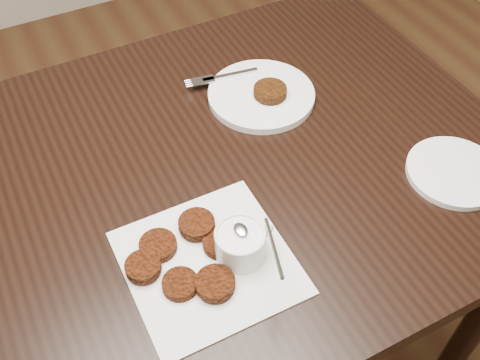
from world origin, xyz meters
The scene contains 6 objects.
table centered at (-0.04, 0.12, 0.38)m, with size 1.38×0.89×0.75m, color black.
napkin centered at (-0.04, -0.07, 0.75)m, with size 0.26×0.26×0.00m, color white.
sauce_ramekin centered at (0.02, -0.08, 0.81)m, with size 0.11×0.11×0.12m, color white, non-canonical shape.
patty_cluster centered at (-0.07, -0.06, 0.76)m, with size 0.21×0.21×0.02m, color #60230C, non-canonical shape.
plate_with_patty centered at (0.24, 0.25, 0.77)m, with size 0.22×0.22×0.03m, color white, non-canonical shape.
plate_empty centered at (0.45, -0.11, 0.76)m, with size 0.18×0.18×0.01m, color white.
Camera 1 is at (-0.22, -0.55, 1.54)m, focal length 42.28 mm.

